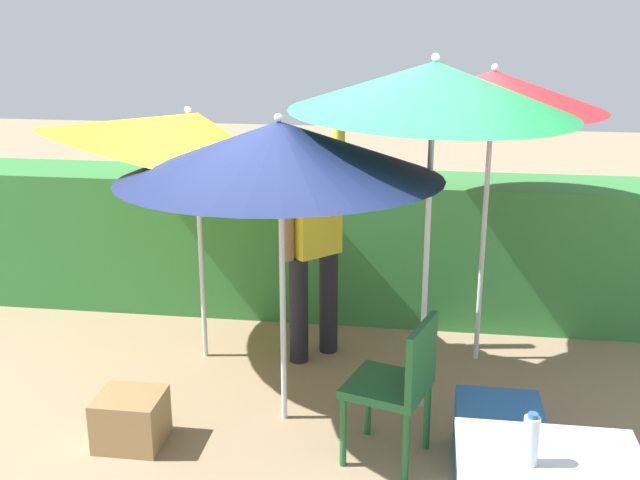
% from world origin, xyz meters
% --- Properties ---
extents(ground_plane, '(24.00, 24.00, 0.00)m').
position_xyz_m(ground_plane, '(0.00, 0.00, 0.00)').
color(ground_plane, '#9E8466').
extents(hedge_row, '(8.00, 0.70, 1.19)m').
position_xyz_m(hedge_row, '(0.00, 1.79, 0.59)').
color(hedge_row, '#38843D').
rests_on(hedge_row, ground_plane).
extents(umbrella_rainbow, '(1.54, 1.54, 2.18)m').
position_xyz_m(umbrella_rainbow, '(1.10, 0.98, 2.00)').
color(umbrella_rainbow, silver).
rests_on(umbrella_rainbow, ground_plane).
extents(umbrella_orange, '(1.74, 1.73, 2.30)m').
position_xyz_m(umbrella_orange, '(0.69, 0.21, 2.10)').
color(umbrella_orange, silver).
rests_on(umbrella_orange, ground_plane).
extents(umbrella_yellow, '(2.22, 2.13, 2.27)m').
position_xyz_m(umbrella_yellow, '(-0.98, 0.78, 1.66)').
color(umbrella_yellow, silver).
rests_on(umbrella_yellow, ground_plane).
extents(umbrella_navy, '(1.94, 1.94, 1.97)m').
position_xyz_m(umbrella_navy, '(-0.18, -0.08, 1.76)').
color(umbrella_navy, silver).
rests_on(umbrella_navy, ground_plane).
extents(person_vendor, '(0.45, 0.46, 1.88)m').
position_xyz_m(person_vendor, '(-0.12, 0.86, 0.93)').
color(person_vendor, black).
rests_on(person_vendor, ground_plane).
extents(chair_plastic, '(0.55, 0.55, 0.89)m').
position_xyz_m(chair_plastic, '(0.56, -0.46, 0.51)').
color(chair_plastic, '#236633').
rests_on(chair_plastic, ground_plane).
extents(cooler_box, '(0.49, 0.44, 0.37)m').
position_xyz_m(cooler_box, '(1.14, -0.40, 0.19)').
color(cooler_box, '#2D6BB7').
rests_on(cooler_box, ground_plane).
extents(crate_cardboard, '(0.39, 0.35, 0.32)m').
position_xyz_m(crate_cardboard, '(-1.05, -0.50, 0.16)').
color(crate_cardboard, '#9E7A4C').
rests_on(crate_cardboard, ground_plane).
extents(folding_table, '(0.80, 0.60, 0.72)m').
position_xyz_m(folding_table, '(1.25, -1.47, 0.63)').
color(folding_table, '#4C4C51').
rests_on(folding_table, ground_plane).
extents(bottle_water, '(0.07, 0.07, 0.24)m').
position_xyz_m(bottle_water, '(1.15, -1.51, 0.83)').
color(bottle_water, silver).
rests_on(bottle_water, folding_table).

